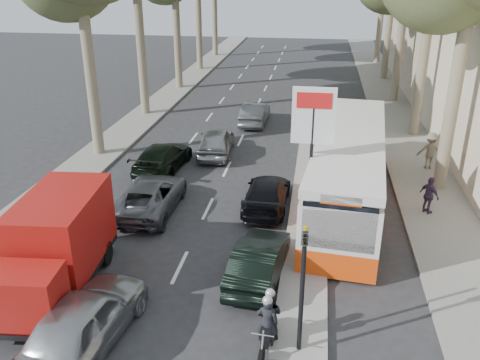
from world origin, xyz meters
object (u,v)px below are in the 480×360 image
object	(u,v)px
silver_hatchback	(85,320)
city_bus	(349,168)
red_truck	(57,245)
motorcycle	(268,321)
dark_hatchback	(259,260)

from	to	relation	value
silver_hatchback	city_bus	bearing A→B (deg)	-119.61
red_truck	city_bus	world-z (taller)	city_bus
red_truck	city_bus	xyz separation A→B (m)	(9.01, 7.51, 0.10)
city_bus	motorcycle	size ratio (longest dim) A/B	6.03
red_truck	motorcycle	world-z (taller)	red_truck
red_truck	city_bus	bearing A→B (deg)	34.73
motorcycle	dark_hatchback	bearing A→B (deg)	106.29
silver_hatchback	red_truck	xyz separation A→B (m)	(-1.85, 2.30, 0.76)
city_bus	motorcycle	distance (m)	9.44
silver_hatchback	motorcycle	distance (m)	4.83
silver_hatchback	city_bus	size ratio (longest dim) A/B	0.38
dark_hatchback	motorcycle	distance (m)	3.13
city_bus	motorcycle	xyz separation A→B (m)	(-2.38, -9.10, -0.87)
dark_hatchback	city_bus	bearing A→B (deg)	-110.82
silver_hatchback	red_truck	world-z (taller)	red_truck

